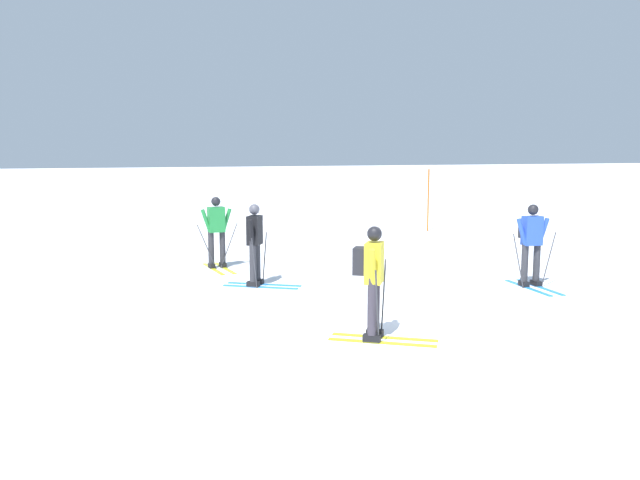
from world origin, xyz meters
The scene contains 7 objects.
ground_plane centered at (0.00, 0.00, 0.00)m, with size 120.00×120.00×0.00m, color white.
far_snow_ridge centered at (0.00, 18.61, 0.99)m, with size 80.00×6.78×1.98m, color white.
skier_yellow centered at (-1.60, -1.21, 0.96)m, with size 1.54×1.19×1.71m.
skier_blue centered at (3.04, 1.20, 0.96)m, with size 1.00×1.62×1.71m.
skier_black centered at (-2.31, 3.13, 0.92)m, with size 1.55×1.16×1.71m.
skier_green centered at (-2.68, 5.44, 0.92)m, with size 1.00×1.63×1.71m.
trail_marker_pole centered at (5.59, 10.15, 1.08)m, with size 0.05×0.05×2.15m, color #C65614.
Camera 1 is at (-5.46, -9.79, 2.81)m, focal length 36.38 mm.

